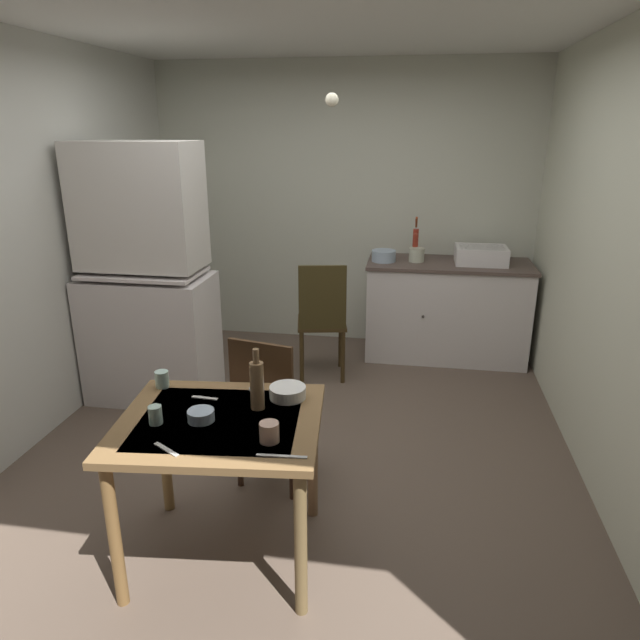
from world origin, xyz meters
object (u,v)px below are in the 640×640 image
object	(u,v)px
chair_by_counter	(322,319)
chair_far_side	(272,407)
glass_bottle	(257,384)
hutch_cabinet	(147,285)
dining_table	(221,440)
mixing_bowl_counter	(384,256)
hand_pump	(415,241)
teacup_mint	(162,379)
sink_basin	(481,255)
serving_bowl_wide	(288,392)

from	to	relation	value
chair_by_counter	chair_far_side	bearing A→B (deg)	-91.65
chair_by_counter	glass_bottle	size ratio (longest dim) A/B	3.32
hutch_cabinet	dining_table	distance (m)	1.99
hutch_cabinet	mixing_bowl_counter	bearing A→B (deg)	34.66
glass_bottle	mixing_bowl_counter	bearing A→B (deg)	80.77
hand_pump	glass_bottle	world-z (taller)	hand_pump
chair_by_counter	hutch_cabinet	bearing A→B (deg)	-156.72
hutch_cabinet	teacup_mint	world-z (taller)	hutch_cabinet
hand_pump	teacup_mint	bearing A→B (deg)	-115.61
dining_table	hutch_cabinet	bearing A→B (deg)	124.49
hand_pump	teacup_mint	xyz separation A→B (m)	(-1.25, -2.61, -0.25)
sink_basin	hand_pump	size ratio (longest dim) A/B	1.13
hand_pump	teacup_mint	world-z (taller)	hand_pump
sink_basin	serving_bowl_wide	bearing A→B (deg)	-114.20
mixing_bowl_counter	chair_by_counter	world-z (taller)	chair_by_counter
mixing_bowl_counter	teacup_mint	distance (m)	2.71
sink_basin	chair_far_side	world-z (taller)	sink_basin
mixing_bowl_counter	teacup_mint	xyz separation A→B (m)	(-0.98, -2.52, -0.13)
mixing_bowl_counter	chair_by_counter	size ratio (longest dim) A/B	0.21
serving_bowl_wide	glass_bottle	distance (m)	0.20
mixing_bowl_counter	glass_bottle	xyz separation A→B (m)	(-0.43, -2.67, -0.05)
dining_table	chair_far_side	xyz separation A→B (m)	(0.08, 0.63, -0.15)
hand_pump	hutch_cabinet	bearing A→B (deg)	-147.21
teacup_mint	glass_bottle	size ratio (longest dim) A/B	0.28
hutch_cabinet	chair_far_side	size ratio (longest dim) A/B	2.06
chair_far_side	teacup_mint	world-z (taller)	chair_far_side
hutch_cabinet	serving_bowl_wide	size ratio (longest dim) A/B	10.71
sink_basin	chair_far_side	xyz separation A→B (m)	(-1.34, -2.22, -0.46)
chair_by_counter	glass_bottle	xyz separation A→B (m)	(0.02, -2.03, 0.35)
chair_far_side	teacup_mint	distance (m)	0.67
dining_table	chair_by_counter	bearing A→B (deg)	86.64
chair_far_side	chair_by_counter	distance (m)	1.53
hutch_cabinet	hand_pump	xyz separation A→B (m)	(1.97, 1.27, 0.15)
dining_table	glass_bottle	size ratio (longest dim) A/B	3.31
dining_table	teacup_mint	size ratio (longest dim) A/B	11.76
hutch_cabinet	glass_bottle	distance (m)	1.96
hand_pump	teacup_mint	distance (m)	2.91
hand_pump	teacup_mint	size ratio (longest dim) A/B	4.57
glass_bottle	hutch_cabinet	bearing A→B (deg)	130.23
teacup_mint	chair_far_side	bearing A→B (deg)	35.87
sink_basin	hand_pump	bearing A→B (deg)	175.48
dining_table	glass_bottle	bearing A→B (deg)	41.82
mixing_bowl_counter	serving_bowl_wide	distance (m)	2.56
serving_bowl_wide	glass_bottle	size ratio (longest dim) A/B	0.60
sink_basin	serving_bowl_wide	world-z (taller)	sink_basin
hutch_cabinet	chair_by_counter	distance (m)	1.40
glass_bottle	teacup_mint	bearing A→B (deg)	165.00
sink_basin	serving_bowl_wide	xyz separation A→B (m)	(-1.16, -2.58, -0.18)
chair_by_counter	hand_pump	bearing A→B (deg)	45.30
hand_pump	glass_bottle	size ratio (longest dim) A/B	1.29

